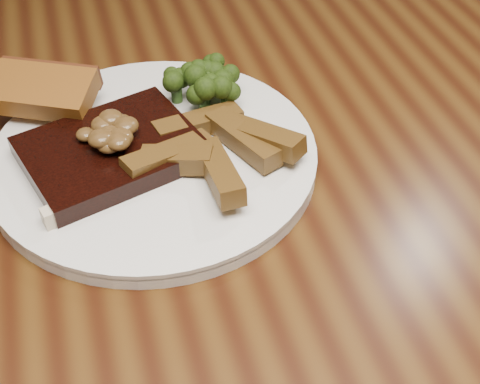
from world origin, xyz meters
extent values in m
cube|color=#43270D|center=(0.00, 0.00, 0.73)|extent=(1.60, 0.90, 0.04)
cube|color=black|center=(-0.14, 0.79, 0.41)|extent=(0.40, 0.40, 0.04)
cylinder|color=black|center=(0.02, 0.95, 0.19)|extent=(0.04, 0.04, 0.39)
cylinder|color=black|center=(-0.31, 0.95, 0.19)|extent=(0.04, 0.04, 0.39)
cylinder|color=black|center=(0.02, 0.63, 0.19)|extent=(0.04, 0.04, 0.39)
cylinder|color=black|center=(-0.30, 0.62, 0.19)|extent=(0.04, 0.04, 0.39)
cube|color=black|center=(-0.14, 0.61, 0.63)|extent=(0.40, 0.04, 0.42)
cylinder|color=white|center=(-0.07, 0.07, 0.76)|extent=(0.31, 0.31, 0.01)
cube|color=black|center=(-0.11, 0.07, 0.77)|extent=(0.18, 0.15, 0.02)
cube|color=beige|center=(-0.11, 0.02, 0.77)|extent=(0.13, 0.05, 0.02)
cube|color=brown|center=(-0.16, 0.16, 0.77)|extent=(0.11, 0.09, 0.02)
camera|label=1|loc=(-0.12, -0.40, 1.16)|focal=50.00mm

